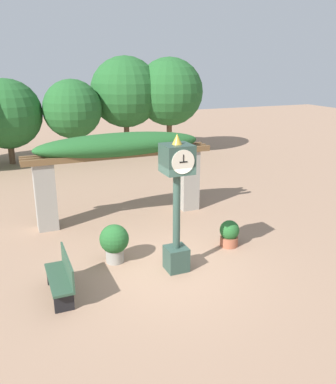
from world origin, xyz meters
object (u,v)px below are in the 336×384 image
potted_plant_near_right (114,241)px  pedestal_clock (177,196)px  park_bench (62,277)px  potted_plant_near_left (229,233)px

potted_plant_near_right → pedestal_clock: bearing=-37.2°
potted_plant_near_right → park_bench: (-1.39, -1.05, -0.10)m
park_bench → pedestal_clock: bearing=92.8°
potted_plant_near_left → park_bench: 4.47m
pedestal_clock → park_bench: pedestal_clock is taller
pedestal_clock → potted_plant_near_right: 1.99m
potted_plant_near_right → potted_plant_near_left: bearing=-5.2°
potted_plant_near_left → potted_plant_near_right: potted_plant_near_right is taller
park_bench → potted_plant_near_left: bearing=100.0°
park_bench → potted_plant_near_right: bearing=127.1°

